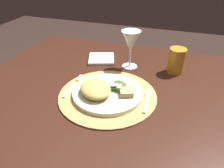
{
  "coord_description": "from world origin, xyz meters",
  "views": [
    {
      "loc": [
        0.13,
        -0.64,
        1.15
      ],
      "look_at": [
        -0.08,
        -0.01,
        0.73
      ],
      "focal_mm": 33.58,
      "sensor_mm": 36.0,
      "label": 1
    }
  ],
  "objects_px": {
    "dining_table": "(131,116)",
    "dinner_plate": "(108,93)",
    "napkin": "(101,59)",
    "wine_glass": "(131,42)",
    "amber_tumbler": "(176,61)",
    "fork": "(73,87)",
    "spoon": "(148,97)"
  },
  "relations": [
    {
      "from": "dinner_plate",
      "to": "fork",
      "type": "bearing_deg",
      "value": 178.87
    },
    {
      "from": "dinner_plate",
      "to": "amber_tumbler",
      "type": "xyz_separation_m",
      "value": [
        0.22,
        0.26,
        0.04
      ]
    },
    {
      "from": "napkin",
      "to": "wine_glass",
      "type": "distance_m",
      "value": 0.18
    },
    {
      "from": "amber_tumbler",
      "to": "wine_glass",
      "type": "bearing_deg",
      "value": -175.29
    },
    {
      "from": "spoon",
      "to": "dining_table",
      "type": "bearing_deg",
      "value": 150.09
    },
    {
      "from": "napkin",
      "to": "dining_table",
      "type": "bearing_deg",
      "value": -45.19
    },
    {
      "from": "dinner_plate",
      "to": "amber_tumbler",
      "type": "relative_size",
      "value": 2.35
    },
    {
      "from": "dining_table",
      "to": "fork",
      "type": "distance_m",
      "value": 0.27
    },
    {
      "from": "dinner_plate",
      "to": "napkin",
      "type": "bearing_deg",
      "value": 115.09
    },
    {
      "from": "dining_table",
      "to": "dinner_plate",
      "type": "relative_size",
      "value": 4.94
    },
    {
      "from": "dining_table",
      "to": "spoon",
      "type": "relative_size",
      "value": 9.35
    },
    {
      "from": "spoon",
      "to": "napkin",
      "type": "distance_m",
      "value": 0.36
    },
    {
      "from": "dinner_plate",
      "to": "dining_table",
      "type": "bearing_deg",
      "value": 37.67
    },
    {
      "from": "spoon",
      "to": "amber_tumbler",
      "type": "relative_size",
      "value": 1.24
    },
    {
      "from": "dinner_plate",
      "to": "napkin",
      "type": "xyz_separation_m",
      "value": [
        -0.13,
        0.27,
        -0.01
      ]
    },
    {
      "from": "spoon",
      "to": "napkin",
      "type": "height_order",
      "value": "same"
    },
    {
      "from": "fork",
      "to": "wine_glass",
      "type": "distance_m",
      "value": 0.31
    },
    {
      "from": "dinner_plate",
      "to": "spoon",
      "type": "relative_size",
      "value": 1.89
    },
    {
      "from": "fork",
      "to": "napkin",
      "type": "bearing_deg",
      "value": 86.2
    },
    {
      "from": "dining_table",
      "to": "amber_tumbler",
      "type": "xyz_separation_m",
      "value": [
        0.14,
        0.2,
        0.18
      ]
    },
    {
      "from": "dinner_plate",
      "to": "wine_glass",
      "type": "xyz_separation_m",
      "value": [
        0.02,
        0.24,
        0.1
      ]
    },
    {
      "from": "fork",
      "to": "wine_glass",
      "type": "bearing_deg",
      "value": 55.83
    },
    {
      "from": "fork",
      "to": "spoon",
      "type": "height_order",
      "value": "spoon"
    },
    {
      "from": "dining_table",
      "to": "napkin",
      "type": "height_order",
      "value": "napkin"
    },
    {
      "from": "wine_glass",
      "to": "amber_tumbler",
      "type": "height_order",
      "value": "wine_glass"
    },
    {
      "from": "napkin",
      "to": "fork",
      "type": "bearing_deg",
      "value": -93.8
    },
    {
      "from": "dining_table",
      "to": "spoon",
      "type": "distance_m",
      "value": 0.15
    },
    {
      "from": "dining_table",
      "to": "fork",
      "type": "xyz_separation_m",
      "value": [
        -0.22,
        -0.06,
        0.14
      ]
    },
    {
      "from": "wine_glass",
      "to": "amber_tumbler",
      "type": "relative_size",
      "value": 1.55
    },
    {
      "from": "wine_glass",
      "to": "amber_tumbler",
      "type": "distance_m",
      "value": 0.21
    },
    {
      "from": "dinner_plate",
      "to": "spoon",
      "type": "distance_m",
      "value": 0.14
    },
    {
      "from": "spoon",
      "to": "wine_glass",
      "type": "bearing_deg",
      "value": 119.11
    }
  ]
}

